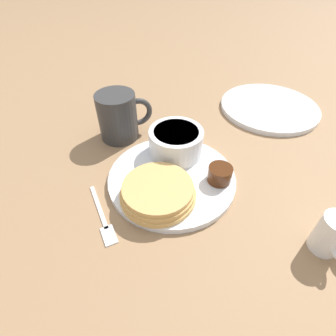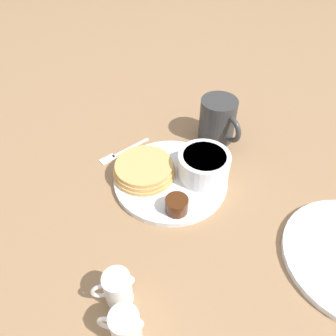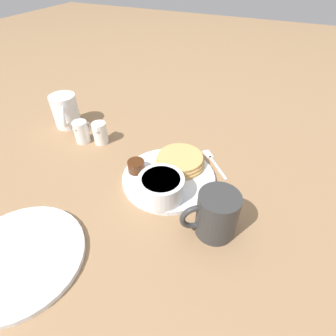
# 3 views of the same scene
# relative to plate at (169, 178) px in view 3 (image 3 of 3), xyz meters

# --- Properties ---
(ground_plane) EXTENTS (4.00, 4.00, 0.00)m
(ground_plane) POSITION_rel_plate_xyz_m (0.00, 0.00, -0.01)
(ground_plane) COLOR #93704C
(plate) EXTENTS (0.24, 0.24, 0.01)m
(plate) POSITION_rel_plate_xyz_m (0.00, 0.00, 0.00)
(plate) COLOR white
(plate) RESTS_ON ground_plane
(pancake_stack) EXTENTS (0.13, 0.13, 0.03)m
(pancake_stack) POSITION_rel_plate_xyz_m (-0.06, 0.01, 0.02)
(pancake_stack) COLOR tan
(pancake_stack) RESTS_ON plate
(bowl) EXTENTS (0.11, 0.11, 0.05)m
(bowl) POSITION_rel_plate_xyz_m (0.07, 0.01, 0.03)
(bowl) COLOR white
(bowl) RESTS_ON plate
(syrup_cup) EXTENTS (0.04, 0.04, 0.03)m
(syrup_cup) POSITION_rel_plate_xyz_m (0.01, -0.09, 0.02)
(syrup_cup) COLOR #47230F
(syrup_cup) RESTS_ON plate
(butter_ramekin) EXTENTS (0.05, 0.05, 0.05)m
(butter_ramekin) POSITION_rel_plate_xyz_m (0.09, 0.00, 0.02)
(butter_ramekin) COLOR white
(butter_ramekin) RESTS_ON plate
(coffee_mug) EXTENTS (0.09, 0.11, 0.10)m
(coffee_mug) POSITION_rel_plate_xyz_m (0.10, 0.15, 0.05)
(coffee_mug) COLOR #333333
(coffee_mug) RESTS_ON ground_plane
(creamer_pitcher_near) EXTENTS (0.07, 0.04, 0.07)m
(creamer_pitcher_near) POSITION_rel_plate_xyz_m (-0.07, -0.25, 0.03)
(creamer_pitcher_near) COLOR white
(creamer_pitcher_near) RESTS_ON ground_plane
(creamer_pitcher_far) EXTENTS (0.07, 0.04, 0.07)m
(creamer_pitcher_far) POSITION_rel_plate_xyz_m (-0.05, -0.31, 0.03)
(creamer_pitcher_far) COLOR white
(creamer_pitcher_far) RESTS_ON ground_plane
(fork) EXTENTS (0.11, 0.10, 0.00)m
(fork) POSITION_rel_plate_xyz_m (-0.12, 0.08, -0.00)
(fork) COLOR silver
(fork) RESTS_ON ground_plane
(second_mug) EXTENTS (0.10, 0.09, 0.10)m
(second_mug) POSITION_rel_plate_xyz_m (-0.10, -0.41, 0.05)
(second_mug) COLOR white
(second_mug) RESTS_ON ground_plane
(far_plate) EXTENTS (0.25, 0.25, 0.01)m
(far_plate) POSITION_rel_plate_xyz_m (0.32, -0.17, 0.00)
(far_plate) COLOR white
(far_plate) RESTS_ON ground_plane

